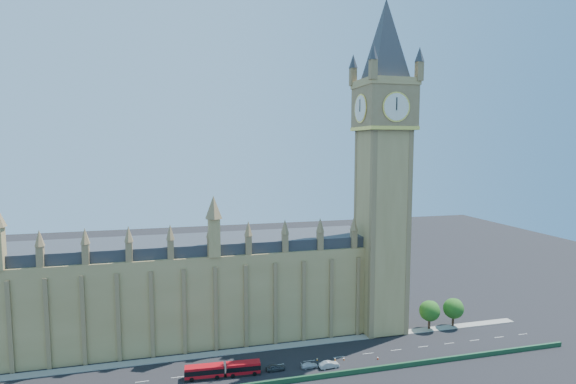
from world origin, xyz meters
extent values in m
plane|color=black|center=(0.00, 0.00, 0.00)|extent=(400.00, 400.00, 0.00)
cube|color=#9B804B|center=(-25.00, 22.00, 12.50)|extent=(120.00, 20.00, 25.00)
cube|color=#2D3035|center=(-25.00, 22.00, 26.50)|extent=(120.00, 18.00, 3.00)
cube|color=#9B804B|center=(38.00, 14.00, 29.00)|extent=(12.00, 12.00, 58.00)
cube|color=olive|center=(38.00, 14.00, 64.00)|extent=(14.00, 14.00, 12.00)
cylinder|color=silver|center=(38.00, 6.85, 64.00)|extent=(7.20, 0.30, 7.20)
cube|color=#9B804B|center=(38.00, 14.00, 71.00)|extent=(14.50, 14.50, 2.00)
cube|color=#1E4C2D|center=(0.00, -9.00, 0.60)|extent=(160.00, 0.60, 1.20)
cube|color=gray|center=(0.00, 9.50, 0.08)|extent=(160.00, 3.00, 0.16)
cylinder|color=#382619|center=(52.00, 10.00, 2.00)|extent=(0.70, 0.70, 4.00)
sphere|color=#154E14|center=(52.00, 10.00, 5.50)|extent=(6.00, 6.00, 6.00)
sphere|color=#154E14|center=(52.80, 10.30, 6.10)|extent=(4.38, 4.38, 4.38)
cylinder|color=#382619|center=(60.00, 10.00, 2.00)|extent=(0.70, 0.70, 4.00)
sphere|color=#154E14|center=(60.00, 10.00, 5.50)|extent=(6.00, 6.00, 6.00)
sphere|color=#154E14|center=(60.80, 10.30, 6.10)|extent=(4.38, 4.38, 4.38)
cube|color=#B80C14|center=(-14.07, -1.97, 1.49)|extent=(9.06, 3.03, 2.98)
cube|color=#B80C14|center=(-5.07, -2.54, 1.49)|extent=(8.07, 2.97, 2.98)
cube|color=black|center=(-14.07, -1.97, 1.84)|extent=(9.12, 3.08, 1.13)
cube|color=black|center=(-5.07, -2.54, 1.84)|extent=(8.13, 3.02, 1.13)
cylinder|color=black|center=(-9.82, -2.24, 1.34)|extent=(0.94, 2.43, 2.38)
cylinder|color=black|center=(-17.00, -3.03, 0.50)|extent=(1.01, 0.36, 0.99)
cylinder|color=black|center=(-16.85, -0.56, 0.50)|extent=(1.01, 0.36, 0.99)
cylinder|color=black|center=(-11.30, -3.39, 0.50)|extent=(1.01, 0.36, 0.99)
cylinder|color=black|center=(-11.14, -0.92, 0.50)|extent=(1.01, 0.36, 0.99)
cylinder|color=black|center=(-7.68, -3.62, 0.50)|extent=(1.01, 0.36, 0.99)
cylinder|color=black|center=(-7.52, -1.14, 0.50)|extent=(1.01, 0.36, 0.99)
cylinder|color=black|center=(-2.61, -3.93, 0.50)|extent=(1.01, 0.36, 0.99)
cylinder|color=black|center=(-2.45, -1.46, 0.50)|extent=(1.01, 0.36, 0.99)
imported|color=#3E4246|center=(2.66, -2.68, 0.76)|extent=(4.48, 1.81, 1.53)
imported|color=#A5A9AD|center=(15.61, -4.64, 0.81)|extent=(5.01, 1.97, 1.62)
imported|color=silver|center=(11.02, -3.39, 0.61)|extent=(4.26, 1.82, 1.23)
cube|color=black|center=(20.56, -1.82, 0.02)|extent=(0.48, 0.48, 0.04)
cone|color=#E1570B|center=(20.56, -1.82, 0.33)|extent=(0.53, 0.53, 0.66)
cylinder|color=white|center=(20.56, -1.82, 0.42)|extent=(0.32, 0.32, 0.11)
cube|color=black|center=(29.01, -3.62, 0.02)|extent=(0.45, 0.45, 0.04)
cone|color=red|center=(29.01, -3.62, 0.36)|extent=(0.49, 0.49, 0.73)
cylinder|color=white|center=(29.01, -3.62, 0.47)|extent=(0.35, 0.35, 0.12)
cube|color=black|center=(14.00, -0.33, 0.02)|extent=(0.46, 0.46, 0.04)
cone|color=orange|center=(14.00, -0.33, 0.32)|extent=(0.51, 0.51, 0.63)
cylinder|color=white|center=(14.00, -0.33, 0.41)|extent=(0.31, 0.31, 0.11)
cube|color=black|center=(18.31, -1.50, 0.02)|extent=(0.52, 0.52, 0.04)
cone|color=orange|center=(18.31, -1.50, 0.35)|extent=(0.57, 0.57, 0.70)
cylinder|color=white|center=(18.31, -1.50, 0.45)|extent=(0.34, 0.34, 0.12)
camera|label=1|loc=(-20.05, -102.87, 53.65)|focal=28.00mm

